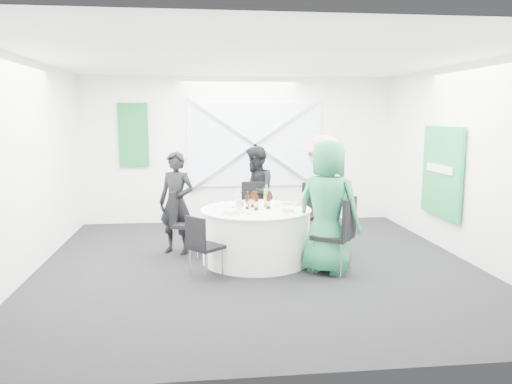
{
  "coord_description": "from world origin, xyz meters",
  "views": [
    {
      "loc": [
        -0.81,
        -6.67,
        2.06
      ],
      "look_at": [
        0.0,
        0.2,
        1.0
      ],
      "focal_mm": 35.0,
      "sensor_mm": 36.0,
      "label": 1
    }
  ],
  "objects": [
    {
      "name": "wine_glass_d",
      "position": [
        -0.31,
        0.34,
        0.88
      ],
      "size": [
        0.07,
        0.07,
        0.17
      ],
      "color": "white",
      "rests_on": "banquet_table"
    },
    {
      "name": "green_water_bottle",
      "position": [
        0.16,
        0.32,
        0.89
      ],
      "size": [
        0.08,
        0.08,
        0.32
      ],
      "color": "green",
      "rests_on": "banquet_table"
    },
    {
      "name": "wall_left",
      "position": [
        -3.0,
        0.0,
        1.4
      ],
      "size": [
        0.0,
        6.0,
        6.0
      ],
      "primitive_type": "plane",
      "rotation": [
        1.57,
        0.0,
        1.57
      ],
      "color": "white",
      "rests_on": "floor"
    },
    {
      "name": "wine_glass_b",
      "position": [
        0.32,
        0.39,
        0.88
      ],
      "size": [
        0.07,
        0.07,
        0.17
      ],
      "color": "white",
      "rests_on": "banquet_table"
    },
    {
      "name": "window_brace_b",
      "position": [
        0.3,
        2.92,
        1.5
      ],
      "size": [
        2.63,
        0.05,
        1.84
      ],
      "primitive_type": "cube",
      "rotation": [
        0.0,
        -0.97,
        0.0
      ],
      "color": "silver",
      "rests_on": "window_panel"
    },
    {
      "name": "wall_back",
      "position": [
        0.0,
        3.0,
        1.4
      ],
      "size": [
        6.0,
        0.0,
        6.0
      ],
      "primitive_type": "plane",
      "rotation": [
        1.57,
        0.0,
        0.0
      ],
      "color": "white",
      "rests_on": "floor"
    },
    {
      "name": "chair_front_right",
      "position": [
        1.01,
        -0.54,
        0.6
      ],
      "size": [
        0.65,
        0.65,
        1.02
      ],
      "rotation": [
        0.0,
        0.0,
        4.08
      ],
      "color": "black",
      "rests_on": "floor"
    },
    {
      "name": "person_woman_green",
      "position": [
        0.87,
        -0.43,
        0.88
      ],
      "size": [
        1.02,
        0.96,
        1.76
      ],
      "primitive_type": "imported",
      "rotation": [
        0.0,
        0.0,
        2.52
      ],
      "color": "#217949",
      "rests_on": "floor"
    },
    {
      "name": "plate_front_left",
      "position": [
        -0.39,
        -0.19,
        0.77
      ],
      "size": [
        0.25,
        0.25,
        0.01
      ],
      "color": "white",
      "rests_on": "banquet_table"
    },
    {
      "name": "napkin",
      "position": [
        -0.38,
        -0.2,
        0.8
      ],
      "size": [
        0.2,
        0.2,
        0.05
      ],
      "primitive_type": "cube",
      "rotation": [
        0.0,
        0.0,
        0.71
      ],
      "color": "silver",
      "rests_on": "plate_front_left"
    },
    {
      "name": "window_panel",
      "position": [
        0.3,
        2.96,
        1.5
      ],
      "size": [
        2.6,
        0.03,
        1.6
      ],
      "primitive_type": "cube",
      "color": "silver",
      "rests_on": "wall_back"
    },
    {
      "name": "plate_back",
      "position": [
        0.08,
        0.79,
        0.77
      ],
      "size": [
        0.29,
        0.29,
        0.01
      ],
      "color": "white",
      "rests_on": "banquet_table"
    },
    {
      "name": "clear_water_bottle",
      "position": [
        -0.25,
        0.13,
        0.88
      ],
      "size": [
        0.08,
        0.08,
        0.3
      ],
      "color": "silver",
      "rests_on": "banquet_table"
    },
    {
      "name": "green_banner",
      "position": [
        -2.0,
        2.95,
        1.7
      ],
      "size": [
        0.55,
        0.04,
        1.2
      ],
      "primitive_type": "cube",
      "color": "#125E31",
      "rests_on": "wall_back"
    },
    {
      "name": "green_sign",
      "position": [
        2.94,
        0.6,
        1.2
      ],
      "size": [
        0.05,
        1.2,
        1.4
      ],
      "primitive_type": "cube",
      "color": "#198E40",
      "rests_on": "wall_right"
    },
    {
      "name": "person_woman_pink",
      "position": [
        1.06,
        0.58,
        0.89
      ],
      "size": [
        1.26,
        0.89,
        1.77
      ],
      "primitive_type": "imported",
      "rotation": [
        0.0,
        0.0,
        -2.8
      ],
      "color": "#C98292",
      "rests_on": "floor"
    },
    {
      "name": "chair_back_right",
      "position": [
        0.94,
        1.03,
        0.58
      ],
      "size": [
        0.63,
        0.63,
        0.98
      ],
      "rotation": [
        0.0,
        0.0,
        -0.85
      ],
      "color": "black",
      "rests_on": "floor"
    },
    {
      "name": "person_man_back_left",
      "position": [
        -1.13,
        0.77,
        0.77
      ],
      "size": [
        0.67,
        0.58,
        1.54
      ],
      "primitive_type": "imported",
      "rotation": [
        0.0,
        0.0,
        -0.46
      ],
      "color": "black",
      "rests_on": "floor"
    },
    {
      "name": "beer_bottle_a",
      "position": [
        -0.12,
        0.19,
        0.85
      ],
      "size": [
        0.06,
        0.06,
        0.25
      ],
      "color": "#3C1B0A",
      "rests_on": "banquet_table"
    },
    {
      "name": "banquet_table",
      "position": [
        0.0,
        0.2,
        0.38
      ],
      "size": [
        1.56,
        1.56,
        0.76
      ],
      "color": "silver",
      "rests_on": "floor"
    },
    {
      "name": "person_man_back",
      "position": [
        0.14,
        1.49,
        0.78
      ],
      "size": [
        0.5,
        0.8,
        1.56
      ],
      "primitive_type": "imported",
      "rotation": [
        0.0,
        0.0,
        -1.68
      ],
      "color": "black",
      "rests_on": "floor"
    },
    {
      "name": "chair_front_left",
      "position": [
        -0.77,
        -0.5,
        0.47
      ],
      "size": [
        0.52,
        0.52,
        0.82
      ],
      "rotation": [
        0.0,
        0.0,
        2.3
      ],
      "color": "black",
      "rests_on": "floor"
    },
    {
      "name": "beer_bottle_c",
      "position": [
        0.17,
        0.17,
        0.86
      ],
      "size": [
        0.06,
        0.06,
        0.26
      ],
      "color": "#3C1B0A",
      "rests_on": "banquet_table"
    },
    {
      "name": "wall_front",
      "position": [
        0.0,
        -3.0,
        1.4
      ],
      "size": [
        6.0,
        0.0,
        6.0
      ],
      "primitive_type": "plane",
      "rotation": [
        -1.57,
        0.0,
        0.0
      ],
      "color": "white",
      "rests_on": "floor"
    },
    {
      "name": "window_brace_a",
      "position": [
        0.3,
        2.92,
        1.5
      ],
      "size": [
        2.63,
        0.05,
        1.84
      ],
      "primitive_type": "cube",
      "rotation": [
        0.0,
        0.97,
        0.0
      ],
      "color": "silver",
      "rests_on": "window_panel"
    },
    {
      "name": "fork_d",
      "position": [
        0.19,
        0.74,
        0.76
      ],
      "size": [
        0.15,
        0.02,
        0.01
      ],
      "primitive_type": "cube",
      "rotation": [
        0.0,
        0.0,
        1.53
      ],
      "color": "silver",
      "rests_on": "banquet_table"
    },
    {
      "name": "wine_glass_c",
      "position": [
        -0.14,
        -0.18,
        0.88
      ],
      "size": [
        0.07,
        0.07,
        0.17
      ],
      "color": "white",
      "rests_on": "banquet_table"
    },
    {
      "name": "chair_back",
      "position": [
        0.1,
        1.23,
        0.59
      ],
      "size": [
        0.49,
        0.5,
        0.99
      ],
      "rotation": [
        0.0,
        0.0,
        -0.1
      ],
      "color": "black",
      "rests_on": "floor"
    },
    {
      "name": "floor",
      "position": [
        0.0,
        0.0,
        0.0
      ],
      "size": [
        6.0,
        6.0,
        0.0
      ],
      "primitive_type": "plane",
      "color": "black",
      "rests_on": "ground"
    },
    {
      "name": "knife_c",
      "position": [
        0.51,
        -0.07,
        0.76
      ],
      "size": [
        0.12,
        0.12,
        0.01
      ],
      "primitive_type": "cube",
      "rotation": [
        0.0,
        0.0,
        -0.79
      ],
      "color": "silver",
      "rests_on": "banquet_table"
    },
    {
      "name": "fork_c",
      "position": [
        0.35,
        -0.25,
        0.76
      ],
      "size": [
        0.1,
        0.13,
        0.01
      ],
      "primitive_type": "cube",
      "rotation": [
        0.0,
        0.0,
        -0.61
      ],
      "color": "silver",
      "rests_on": "banquet_table"
    },
    {
      "name": "fork_b",
      "position": [
        0.56,
        0.33,
        0.76
      ],
      "size": [
        0.09,
        0.14,
        0.01
      ],
      "primitive_type": "cube",
      "rotation": [
        0.0,
        0.0,
        0.52
      ],
      "color": "silver",
      "rests_on": "banquet_table"
    },
    {
      "name": "ceiling",
      "position": [
        0.0,
        0.0,
        2.8
      ],
      "size": [
        6.0,
        6.0,
        0.0
      ],
      "primitive_type": "plane",
      "rotation": [
        3.14,
        0.0,
        0.0
      ],
      "color": "white",
      "rests_on": "wall_back"
    },
    {
      "name": "fork_a",
      "position": [
        -0.41,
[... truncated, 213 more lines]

